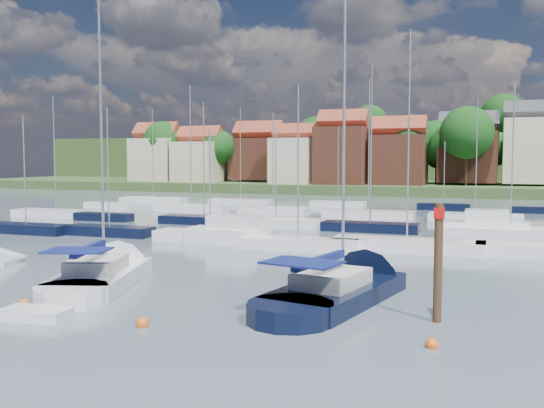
% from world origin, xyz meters
% --- Properties ---
extents(ground, '(260.00, 260.00, 0.00)m').
position_xyz_m(ground, '(0.00, 40.00, 0.00)').
color(ground, '#424F5A').
rests_on(ground, ground).
extents(sailboat_centre, '(7.15, 13.36, 17.51)m').
position_xyz_m(sailboat_centre, '(-5.76, 4.70, 0.35)').
color(sailboat_centre, white).
rests_on(sailboat_centre, ground).
extents(sailboat_navy, '(6.27, 14.16, 18.89)m').
position_xyz_m(sailboat_navy, '(7.70, 5.74, 0.35)').
color(sailboat_navy, black).
rests_on(sailboat_navy, ground).
extents(tender, '(2.92, 1.56, 0.61)m').
position_xyz_m(tender, '(-3.61, -3.58, 0.23)').
color(tender, white).
rests_on(tender, ground).
extents(timber_piling, '(0.40, 0.40, 7.11)m').
position_xyz_m(timber_piling, '(12.03, 1.82, 1.53)').
color(timber_piling, '#4C331E').
rests_on(timber_piling, ground).
extents(buoy_c, '(0.51, 0.51, 0.51)m').
position_xyz_m(buoy_c, '(-5.64, -2.03, 0.00)').
color(buoy_c, '#D85914').
rests_on(buoy_c, ground).
extents(buoy_d, '(0.54, 0.54, 0.54)m').
position_xyz_m(buoy_d, '(1.09, -2.94, 0.00)').
color(buoy_d, '#D85914').
rests_on(buoy_d, ground).
extents(buoy_e, '(0.47, 0.47, 0.47)m').
position_xyz_m(buoy_e, '(6.02, 7.40, 0.00)').
color(buoy_e, '#D85914').
rests_on(buoy_e, ground).
extents(buoy_f, '(0.50, 0.50, 0.50)m').
position_xyz_m(buoy_f, '(12.17, -1.70, 0.00)').
color(buoy_f, '#D85914').
rests_on(buoy_f, ground).
extents(marina_field, '(79.62, 41.41, 15.93)m').
position_xyz_m(marina_field, '(1.91, 35.15, 0.43)').
color(marina_field, white).
rests_on(marina_field, ground).
extents(far_shore_town, '(212.46, 90.00, 22.27)m').
position_xyz_m(far_shore_town, '(2.23, 132.67, 4.61)').
color(far_shore_town, '#3A4B25').
rests_on(far_shore_town, ground).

